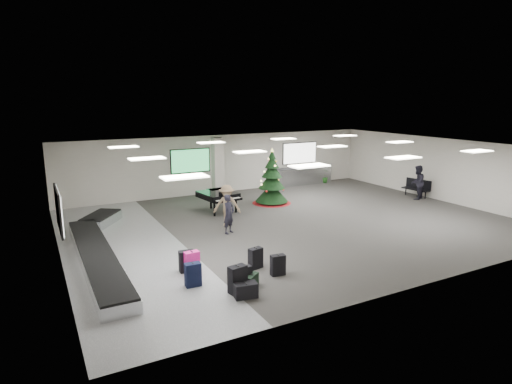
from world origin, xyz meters
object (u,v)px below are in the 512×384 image
baggage_carousel (98,248)px  pink_suitcase (192,263)px  service_counter (302,176)px  traveler_a (229,214)px  christmas_tree (272,185)px  traveler_bench (417,182)px  traveler_b (227,205)px  grand_piano (218,195)px  potted_plant_right (324,176)px  bench (417,187)px  potted_plant_left (275,185)px

baggage_carousel → pink_suitcase: 3.81m
service_counter → traveler_a: 10.42m
christmas_tree → traveler_bench: bearing=-21.6°
pink_suitcase → traveler_bench: bearing=12.0°
traveler_a → traveler_b: size_ratio=0.90×
traveler_bench → grand_piano: bearing=-39.5°
traveler_b → service_counter: bearing=65.9°
pink_suitcase → traveler_b: bearing=50.4°
traveler_bench → potted_plant_right: (-1.56, 5.88, -0.47)m
bench → potted_plant_left: 7.70m
pink_suitcase → baggage_carousel: bearing=123.2°
bench → potted_plant_right: size_ratio=1.83×
christmas_tree → traveler_b: (-3.58, -2.50, -0.09)m
traveler_a → potted_plant_left: size_ratio=2.19×
traveler_bench → potted_plant_left: (-5.58, 5.15, -0.54)m
traveler_b → grand_piano: bearing=104.4°
traveler_a → potted_plant_right: size_ratio=1.84×
potted_plant_left → potted_plant_right: (4.02, 0.73, 0.07)m
grand_piano → bench: size_ratio=1.34×
traveler_b → potted_plant_right: bearing=60.1°
service_counter → potted_plant_left: bearing=-159.6°
christmas_tree → grand_piano: 3.02m
baggage_carousel → bench: size_ratio=6.34×
baggage_carousel → traveler_a: size_ratio=6.29×
service_counter → potted_plant_right: 1.55m
bench → traveler_bench: 0.76m
grand_piano → potted_plant_left: grand_piano is taller
grand_piano → potted_plant_right: 9.18m
service_counter → bench: service_counter is taller
traveler_b → potted_plant_left: bearing=72.1°
traveler_b → bench: bearing=29.3°
traveler_a → traveler_bench: traveler_bench is taller
grand_piano → traveler_bench: traveler_bench is taller
pink_suitcase → traveler_b: (2.98, 4.05, 0.51)m
service_counter → traveler_b: bearing=-142.9°
potted_plant_right → bench: bearing=-69.2°
pink_suitcase → christmas_tree: size_ratio=0.25×
traveler_bench → potted_plant_right: 6.10m
bench → traveler_bench: traveler_bench is taller
grand_piano → potted_plant_right: grand_piano is taller
pink_suitcase → traveler_b: size_ratio=0.41×
service_counter → christmas_tree: christmas_tree is taller
traveler_a → traveler_bench: size_ratio=0.86×
bench → christmas_tree: bearing=153.7°
pink_suitcase → potted_plant_left: pink_suitcase is taller
grand_piano → traveler_a: size_ratio=1.32×
potted_plant_left → service_counter: bearing=20.4°
grand_piano → potted_plant_left: bearing=22.2°
traveler_a → traveler_bench: 11.07m
pink_suitcase → grand_piano: bearing=57.3°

